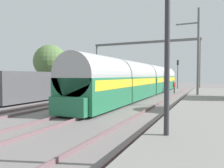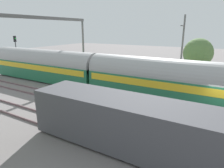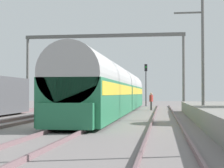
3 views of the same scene
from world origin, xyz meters
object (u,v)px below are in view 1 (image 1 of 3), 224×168
Objects in this scene: railway_signal_near at (167,39)px; catenary_gantry at (143,54)px; person_crossing at (174,86)px; railway_signal_far at (178,71)px; freight_car at (46,85)px; passenger_train at (145,80)px.

catenary_gantry is (-8.45, 27.34, 2.46)m from railway_signal_near.
railway_signal_near is at bearing -151.25° from person_crossing.
catenary_gantry is at bearing 107.18° from railway_signal_near.
railway_signal_far is at bearing 96.83° from railway_signal_near.
railway_signal_near is 0.32× the size of catenary_gantry.
railway_signal_near is (14.69, -12.24, 1.99)m from freight_car.
person_crossing is at bearing -17.03° from catenary_gantry.
railway_signal_near reaches higher than passenger_train.
passenger_train is at bearing 170.54° from person_crossing.
freight_car reaches higher than person_crossing.
railway_signal_far reaches higher than passenger_train.
person_crossing is at bearing 97.60° from railway_signal_near.
railway_signal_near is at bearing -83.17° from railway_signal_far.
freight_car is 16.93m from catenary_gantry.
person_crossing is 0.10× the size of catenary_gantry.
catenary_gantry is at bearing -112.07° from railway_signal_far.
railway_signal_near is (3.44, -25.81, 2.44)m from person_crossing.
freight_car is 17.62m from person_crossing.
railway_signal_near is (6.37, -20.86, 1.49)m from passenger_train.
person_crossing is at bearing -84.94° from railway_signal_far.
railway_signal_far is (1.92, 16.34, 1.48)m from passenger_train.
catenary_gantry reaches higher than person_crossing.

